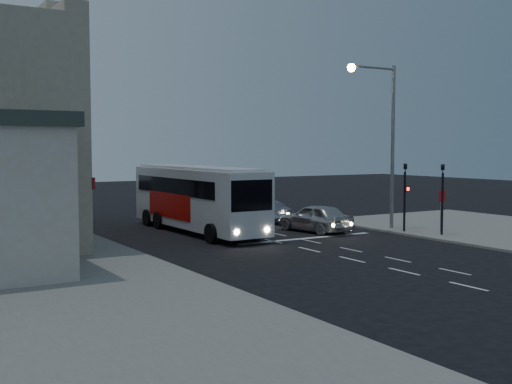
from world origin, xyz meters
TOP-DOWN VIEW (x-y plane):
  - ground at (0.00, 0.00)m, footprint 120.00×120.00m
  - road_markings at (1.29, 3.31)m, footprint 8.00×30.55m
  - tour_bus at (-1.72, 7.04)m, footprint 2.79×11.75m
  - car_suv at (3.87, 3.80)m, footprint 2.49×4.79m
  - car_sedan_a at (3.83, 9.38)m, footprint 1.99×4.24m
  - car_sedan_b at (3.74, 15.62)m, footprint 3.22×5.76m
  - car_sedan_c at (4.24, 20.71)m, footprint 2.67×5.29m
  - car_extra at (4.37, 26.30)m, footprint 1.90×4.89m
  - traffic_signal_main at (7.60, 0.78)m, footprint 0.25×0.35m
  - traffic_signal_side at (8.30, -1.20)m, footprint 0.18×0.15m
  - regulatory_sign at (9.30, -0.24)m, footprint 0.45×0.12m
  - streetlight at (7.34, 2.20)m, footprint 3.32×0.44m
  - street_tree at (-8.21, 15.02)m, footprint 4.00×4.00m

SIDE VIEW (x-z plane):
  - ground at x=0.00m, z-range 0.00..0.00m
  - road_markings at x=1.29m, z-range 0.00..0.01m
  - car_sedan_a at x=3.83m, z-range 0.00..1.34m
  - car_sedan_c at x=4.24m, z-range 0.00..1.43m
  - car_suv at x=3.87m, z-range 0.00..1.56m
  - car_sedan_b at x=3.74m, z-range 0.00..1.58m
  - car_extra at x=4.37m, z-range 0.00..1.59m
  - regulatory_sign at x=9.30m, z-range 0.50..2.70m
  - tour_bus at x=-1.72m, z-range 0.15..3.74m
  - traffic_signal_main at x=7.60m, z-range 0.37..4.47m
  - traffic_signal_side at x=8.30m, z-range 0.37..4.47m
  - street_tree at x=-8.21m, z-range 1.40..7.60m
  - streetlight at x=7.34m, z-range 1.23..10.23m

